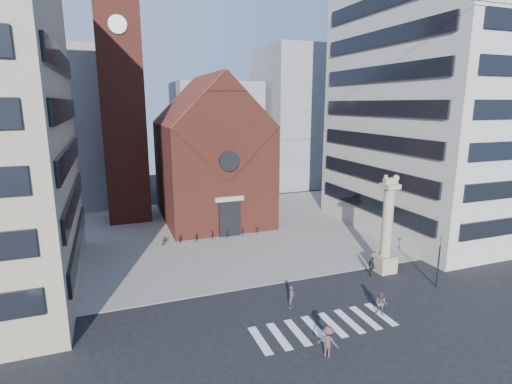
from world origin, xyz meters
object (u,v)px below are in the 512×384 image
pedestrian_0 (291,297)px  pedestrian_1 (381,304)px  scooter_0 (164,240)px  lion_column (387,234)px  traffic_light (439,260)px  pedestrian_2 (372,266)px

pedestrian_0 → pedestrian_1: pedestrian_1 is taller
pedestrian_0 → scooter_0: (-6.78, 16.77, -0.37)m
lion_column → scooter_0: lion_column is taller
lion_column → pedestrian_1: size_ratio=5.11×
pedestrian_1 → traffic_light: bearing=68.8°
pedestrian_2 → scooter_0: 21.08m
pedestrian_2 → lion_column: bearing=-66.1°
traffic_light → scooter_0: traffic_light is taller
lion_column → scooter_0: size_ratio=5.43×
pedestrian_1 → pedestrian_2: pedestrian_2 is taller
lion_column → pedestrian_0: 11.13m
pedestrian_0 → scooter_0: pedestrian_0 is taller
pedestrian_0 → pedestrian_2: pedestrian_2 is taller
pedestrian_1 → scooter_0: bearing=173.9°
pedestrian_0 → pedestrian_2: bearing=-20.3°
scooter_0 → pedestrian_1: bearing=-36.1°
traffic_light → pedestrian_2: 5.30m
lion_column → traffic_light: (1.99, -4.00, -1.17)m
pedestrian_0 → pedestrian_2: size_ratio=0.96×
pedestrian_1 → pedestrian_2: size_ratio=0.97×
pedestrian_0 → traffic_light: bearing=-41.3°
lion_column → pedestrian_1: bearing=-129.5°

